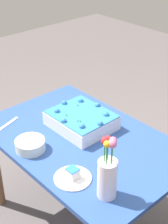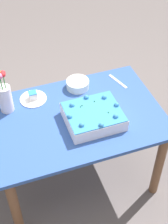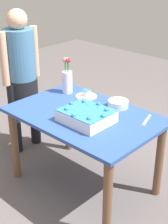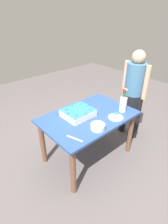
# 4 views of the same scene
# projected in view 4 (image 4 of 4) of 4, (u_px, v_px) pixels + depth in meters

# --- Properties ---
(ground_plane) EXTENTS (8.00, 8.00, 0.00)m
(ground_plane) POSITION_uv_depth(u_px,v_px,m) (88.00, 155.00, 2.75)
(ground_plane) COLOR #605858
(dining_table) EXTENTS (1.27, 0.85, 0.73)m
(dining_table) POSITION_uv_depth(u_px,v_px,m) (88.00, 123.00, 2.45)
(dining_table) COLOR #2C4E97
(dining_table) RESTS_ON ground_plane
(sheet_cake) EXTENTS (0.39, 0.33, 0.12)m
(sheet_cake) POSITION_uv_depth(u_px,v_px,m) (78.00, 113.00, 2.35)
(sheet_cake) COLOR white
(sheet_cake) RESTS_ON dining_table
(serving_plate_with_slice) EXTENTS (0.20, 0.20, 0.07)m
(serving_plate_with_slice) POSITION_uv_depth(u_px,v_px,m) (116.00, 117.00, 2.33)
(serving_plate_with_slice) COLOR white
(serving_plate_with_slice) RESTS_ON dining_table
(cake_knife) EXTENTS (0.08, 0.20, 0.00)m
(cake_knife) POSITION_uv_depth(u_px,v_px,m) (75.00, 138.00, 1.95)
(cake_knife) COLOR silver
(cake_knife) RESTS_ON dining_table
(flower_vase) EXTENTS (0.10, 0.10, 0.35)m
(flower_vase) POSITION_uv_depth(u_px,v_px,m) (123.00, 103.00, 2.42)
(flower_vase) COLOR white
(flower_vase) RESTS_ON dining_table
(fruit_bowl) EXTENTS (0.18, 0.18, 0.06)m
(fruit_bowl) POSITION_uv_depth(u_px,v_px,m) (98.00, 127.00, 2.10)
(fruit_bowl) COLOR silver
(fruit_bowl) RESTS_ON dining_table
(person_standing) EXTENTS (0.31, 0.45, 1.49)m
(person_standing) POSITION_uv_depth(u_px,v_px,m) (134.00, 91.00, 2.82)
(person_standing) COLOR black
(person_standing) RESTS_ON ground_plane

